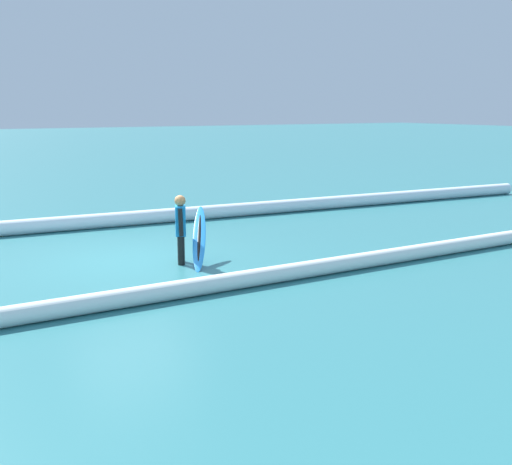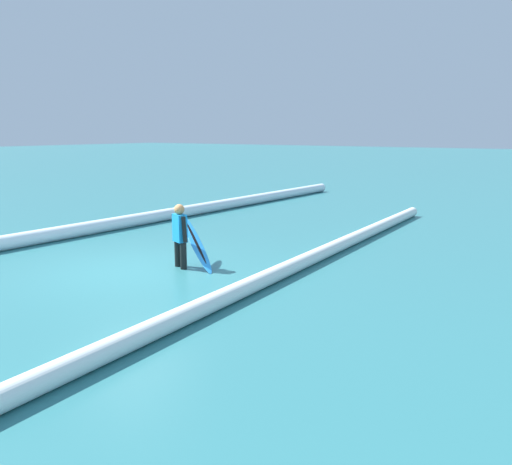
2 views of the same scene
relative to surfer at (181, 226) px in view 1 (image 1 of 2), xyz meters
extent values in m
plane|color=#2E757B|center=(0.75, -0.78, -0.76)|extent=(170.66, 170.66, 0.00)
cylinder|color=black|center=(-0.05, -0.13, -0.48)|extent=(0.14, 0.14, 0.57)
cylinder|color=black|center=(0.05, 0.13, -0.48)|extent=(0.14, 0.14, 0.57)
cube|color=#198CD8|center=(0.00, 0.00, 0.11)|extent=(0.31, 0.39, 0.59)
sphere|color=tan|center=(0.00, 0.00, 0.51)|extent=(0.22, 0.22, 0.22)
cylinder|color=black|center=(-0.08, -0.20, 0.11)|extent=(0.09, 0.18, 0.55)
cylinder|color=black|center=(0.08, 0.20, 0.11)|extent=(0.09, 0.13, 0.55)
ellipsoid|color=#268CE5|center=(-0.34, 0.14, -0.25)|extent=(1.00, 1.58, 1.06)
ellipsoid|color=black|center=(-0.34, 0.14, -0.24)|extent=(0.71, 1.22, 0.86)
cylinder|color=white|center=(-2.11, -4.57, -0.57)|extent=(24.95, 1.52, 0.38)
cylinder|color=white|center=(-1.78, 2.21, -0.61)|extent=(15.74, 0.75, 0.31)
camera|label=1|loc=(5.26, 12.02, 2.35)|focal=46.65mm
camera|label=2|loc=(8.12, 7.43, 2.14)|focal=36.55mm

